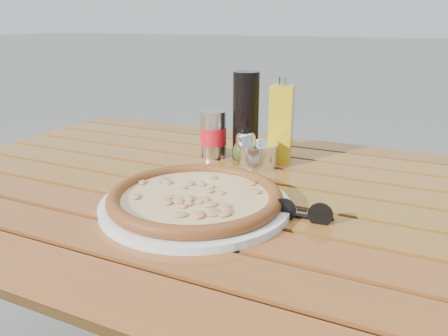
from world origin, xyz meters
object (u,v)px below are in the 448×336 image
at_px(dark_bottle, 246,116).
at_px(sunglasses, 302,213).
at_px(plate, 195,204).
at_px(soda_can, 213,134).
at_px(table, 220,215).
at_px(parmesan_tin, 258,155).
at_px(oregano_shaker, 244,149).
at_px(pizza, 195,197).
at_px(olive_oil_cruet, 281,123).
at_px(pepper_shaker, 247,148).

bearing_deg(dark_bottle, sunglasses, -52.25).
relative_size(plate, soda_can, 3.00).
bearing_deg(table, parmesan_tin, 77.40).
distance_m(oregano_shaker, dark_bottle, 0.09).
xyz_separation_m(pizza, olive_oil_cruet, (0.05, 0.35, 0.07)).
bearing_deg(plate, pepper_shaker, 92.97).
bearing_deg(table, pizza, -84.48).
bearing_deg(table, dark_bottle, 96.59).
bearing_deg(olive_oil_cruet, pizza, -98.44).
distance_m(olive_oil_cruet, sunglasses, 0.36).
bearing_deg(sunglasses, pepper_shaker, 122.32).
relative_size(dark_bottle, sunglasses, 2.00).
height_order(plate, pepper_shaker, pepper_shaker).
bearing_deg(parmesan_tin, table, -102.60).
relative_size(pizza, soda_can, 3.45).
distance_m(plate, sunglasses, 0.20).
relative_size(pizza, dark_bottle, 1.88).
distance_m(table, parmesan_tin, 0.18).
distance_m(table, oregano_shaker, 0.19).
distance_m(parmesan_tin, sunglasses, 0.31).
bearing_deg(sunglasses, dark_bottle, 121.18).
height_order(plate, parmesan_tin, parmesan_tin).
bearing_deg(oregano_shaker, plate, -85.76).
relative_size(pepper_shaker, parmesan_tin, 0.84).
relative_size(pepper_shaker, soda_can, 0.68).
distance_m(table, dark_bottle, 0.27).
bearing_deg(olive_oil_cruet, sunglasses, -65.42).
bearing_deg(olive_oil_cruet, table, -106.84).
relative_size(plate, parmesan_tin, 3.67).
xyz_separation_m(table, plate, (0.01, -0.14, 0.08)).
distance_m(plate, parmesan_tin, 0.28).
height_order(plate, soda_can, soda_can).
bearing_deg(table, oregano_shaker, 93.09).
xyz_separation_m(pizza, oregano_shaker, (-0.02, 0.29, 0.02)).
bearing_deg(pizza, table, 95.52).
bearing_deg(oregano_shaker, pepper_shaker, 56.34).
bearing_deg(pizza, pepper_shaker, 92.97).
relative_size(pizza, oregano_shaker, 5.05).
bearing_deg(sunglasses, pizza, -178.06).
xyz_separation_m(pizza, soda_can, (-0.12, 0.31, 0.04)).
distance_m(dark_bottle, soda_can, 0.10).
bearing_deg(dark_bottle, pizza, -83.85).
bearing_deg(soda_can, plate, -69.50).
relative_size(plate, olive_oil_cruet, 1.71).
bearing_deg(pizza, olive_oil_cruet, 81.56).
bearing_deg(soda_can, sunglasses, -41.76).
distance_m(table, plate, 0.16).
xyz_separation_m(plate, olive_oil_cruet, (0.05, 0.35, 0.09)).
bearing_deg(pepper_shaker, soda_can, 171.05).
bearing_deg(oregano_shaker, dark_bottle, 107.49).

